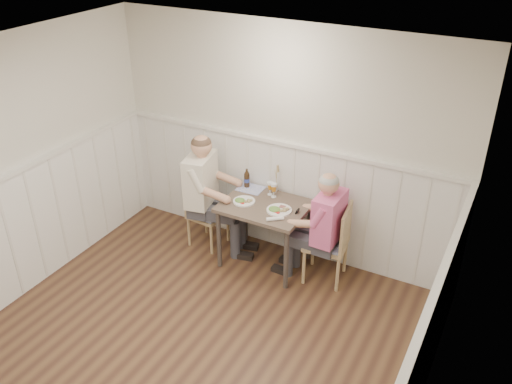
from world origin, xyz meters
TOP-DOWN VIEW (x-y plane):
  - ground_plane at (0.00, 0.00)m, footprint 4.50×4.50m
  - room_shell at (0.00, 0.00)m, footprint 4.04×4.54m
  - wainscot at (0.00, 0.69)m, footprint 4.00×4.49m
  - dining_table at (-0.01, 1.84)m, footprint 0.91×0.70m
  - chair_right at (0.74, 1.90)m, footprint 0.47×0.47m
  - chair_left at (-0.82, 1.88)m, footprint 0.41×0.41m
  - man_in_pink at (0.68, 1.83)m, footprint 0.61×0.43m
  - diner_cream at (-0.75, 1.80)m, footprint 0.72×0.52m
  - plate_man at (0.17, 1.79)m, footprint 0.27×0.27m
  - plate_diner at (-0.25, 1.78)m, footprint 0.24×0.24m
  - beer_glass_a at (-0.00, 2.03)m, footprint 0.07×0.07m
  - beer_glass_b at (-0.06, 2.06)m, footprint 0.06×0.06m
  - beer_bottle at (-0.37, 2.10)m, footprint 0.06×0.06m
  - rolled_napkin at (0.23, 1.61)m, footprint 0.16×0.14m
  - grass_vase at (-0.04, 2.15)m, footprint 0.04×0.04m
  - gingham_mat at (-0.31, 2.08)m, footprint 0.29×0.24m

SIDE VIEW (x-z plane):
  - ground_plane at x=0.00m, z-range 0.00..0.00m
  - chair_left at x=-0.82m, z-range 0.03..0.85m
  - chair_right at x=0.74m, z-range 0.04..0.93m
  - man_in_pink at x=0.68m, z-range -0.11..1.20m
  - diner_cream at x=-0.75m, z-range -0.12..1.32m
  - dining_table at x=-0.01m, z-range 0.27..1.02m
  - wainscot at x=0.00m, z-range 0.02..1.36m
  - gingham_mat at x=-0.31m, z-range 0.75..0.76m
  - plate_diner at x=-0.25m, z-range 0.74..0.80m
  - rolled_napkin at x=0.23m, z-range 0.75..0.79m
  - plate_man at x=0.17m, z-range 0.74..0.81m
  - beer_bottle at x=-0.37m, z-range 0.74..0.96m
  - beer_glass_b at x=-0.06m, z-range 0.78..0.93m
  - beer_glass_a at x=0.00m, z-range 0.78..0.95m
  - grass_vase at x=-0.04m, z-range 0.73..1.09m
  - room_shell at x=0.00m, z-range 0.22..2.82m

